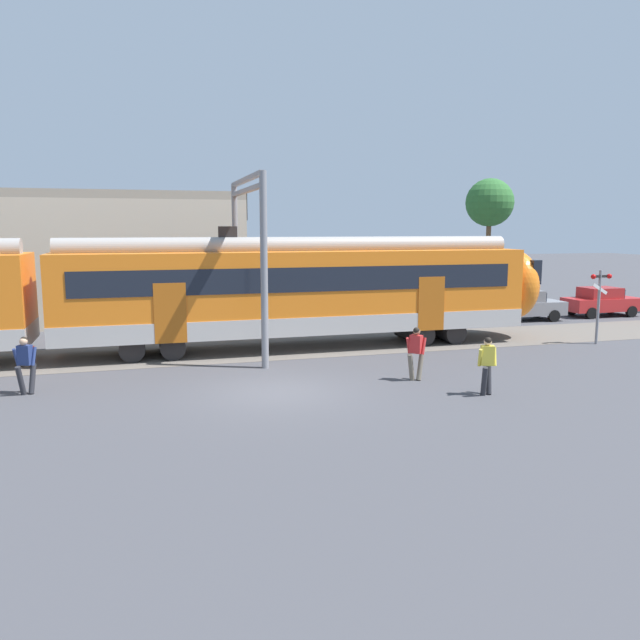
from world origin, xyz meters
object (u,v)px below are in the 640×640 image
at_px(parked_car_red, 601,302).
at_px(pedestrian_red, 416,350).
at_px(pedestrian_navy, 26,360).
at_px(parked_car_grey, 523,305).
at_px(commuter_train, 64,297).
at_px(pedestrian_yellow, 487,362).
at_px(crossing_signal, 599,295).

bearing_deg(parked_car_red, pedestrian_red, -146.45).
xyz_separation_m(pedestrian_navy, parked_car_red, (26.75, 8.72, -0.21)).
bearing_deg(parked_car_grey, parked_car_red, 2.59).
height_order(commuter_train, parked_car_red, commuter_train).
relative_size(pedestrian_navy, pedestrian_yellow, 1.00).
bearing_deg(pedestrian_red, parked_car_red, 33.55).
distance_m(pedestrian_navy, parked_car_grey, 23.41).
xyz_separation_m(pedestrian_yellow, parked_car_red, (14.28, 12.38, -0.18)).
bearing_deg(parked_car_grey, pedestrian_yellow, -127.56).
bearing_deg(parked_car_red, pedestrian_yellow, -139.07).
bearing_deg(crossing_signal, parked_car_grey, 81.96).
height_order(pedestrian_yellow, parked_car_red, pedestrian_yellow).
xyz_separation_m(commuter_train, parked_car_red, (26.17, 4.08, -1.47)).
bearing_deg(pedestrian_red, parked_car_grey, 43.59).
bearing_deg(parked_car_red, parked_car_grey, -177.41).
bearing_deg(crossing_signal, pedestrian_red, -159.73).
relative_size(pedestrian_navy, pedestrian_red, 1.00).
bearing_deg(pedestrian_navy, pedestrian_red, -7.82).
bearing_deg(commuter_train, pedestrian_red, -30.04).
distance_m(commuter_train, pedestrian_red, 12.42).
bearing_deg(pedestrian_yellow, crossing_signal, 33.93).
bearing_deg(pedestrian_red, pedestrian_navy, 172.18).
relative_size(pedestrian_red, parked_car_grey, 0.41).
height_order(parked_car_grey, crossing_signal, crossing_signal).
distance_m(pedestrian_red, parked_car_grey, 14.57).
bearing_deg(pedestrian_navy, crossing_signal, 5.49).
bearing_deg(crossing_signal, parked_car_red, 48.93).
distance_m(pedestrian_red, pedestrian_yellow, 2.43).
bearing_deg(pedestrian_red, crossing_signal, 20.27).
bearing_deg(parked_car_red, commuter_train, -171.13).
height_order(pedestrian_navy, parked_car_grey, pedestrian_navy).
bearing_deg(commuter_train, crossing_signal, -7.36).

